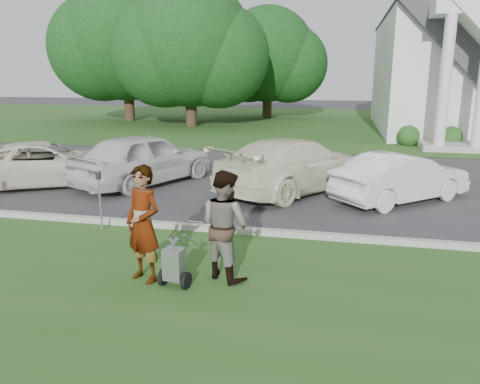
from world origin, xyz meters
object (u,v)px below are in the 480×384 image
(person_right, at_px, (225,226))
(car_d, at_px, (401,178))
(tree_far, at_px, (126,44))
(car_b, at_px, (144,158))
(car_a, at_px, (45,164))
(parking_meter_near, at_px, (100,193))
(person_left, at_px, (143,225))
(car_c, at_px, (295,165))
(striping_cart, at_px, (175,265))
(church, at_px, (461,33))
(tree_back, at_px, (268,59))
(tree_left, at_px, (189,49))

(person_right, height_order, car_d, person_right)
(tree_far, bearing_deg, car_b, -63.50)
(tree_far, height_order, car_a, tree_far)
(person_right, distance_m, parking_meter_near, 3.80)
(tree_far, height_order, car_d, tree_far)
(person_left, bearing_deg, car_a, 159.05)
(parking_meter_near, xyz_separation_m, car_a, (-3.97, 3.80, -0.18))
(parking_meter_near, height_order, car_c, car_c)
(striping_cart, bearing_deg, parking_meter_near, 146.55)
(person_left, relative_size, car_d, 0.48)
(car_c, height_order, car_d, car_c)
(striping_cart, height_order, car_b, car_b)
(person_right, xyz_separation_m, car_a, (-7.30, 5.64, -0.25))
(parking_meter_near, height_order, car_d, parking_meter_near)
(striping_cart, xyz_separation_m, car_b, (-3.58, 7.03, 0.45))
(church, relative_size, tree_back, 2.51)
(striping_cart, bearing_deg, car_c, 89.06)
(tree_far, height_order, car_b, tree_far)
(church, relative_size, person_left, 12.12)
(car_b, bearing_deg, person_right, 147.67)
(car_b, bearing_deg, car_a, 40.00)
(person_left, relative_size, parking_meter_near, 1.43)
(tree_far, relative_size, car_c, 2.10)
(striping_cart, bearing_deg, car_b, 125.84)
(person_right, bearing_deg, car_b, -24.94)
(tree_back, xyz_separation_m, car_c, (4.90, -25.20, -3.92))
(parking_meter_near, xyz_separation_m, car_c, (3.83, 4.72, -0.07))
(car_a, height_order, car_c, car_c)
(car_c, bearing_deg, church, -80.78)
(striping_cart, bearing_deg, tree_back, 105.36)
(parking_meter_near, relative_size, car_d, 0.34)
(striping_cart, distance_m, car_a, 9.03)
(parking_meter_near, xyz_separation_m, car_b, (-0.97, 4.66, -0.04))
(car_d, bearing_deg, car_c, 36.95)
(church, height_order, car_d, church)
(tree_left, height_order, person_left, tree_left)
(church, height_order, tree_left, church)
(tree_far, distance_m, car_b, 23.15)
(tree_back, distance_m, car_a, 26.58)
(tree_back, xyz_separation_m, car_d, (7.90, -25.79, -4.05))
(car_a, relative_size, car_c, 0.90)
(striping_cart, distance_m, car_d, 7.76)
(parking_meter_near, bearing_deg, car_a, 136.22)
(tree_far, relative_size, car_a, 2.33)
(person_left, bearing_deg, person_right, 41.37)
(tree_far, distance_m, parking_meter_near, 27.69)
(parking_meter_near, distance_m, car_d, 7.99)
(tree_left, xyz_separation_m, tree_back, (4.00, 8.00, -0.38))
(tree_back, xyz_separation_m, car_a, (-2.90, -26.11, -4.03))
(church, distance_m, parking_meter_near, 26.44)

